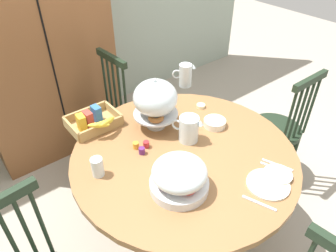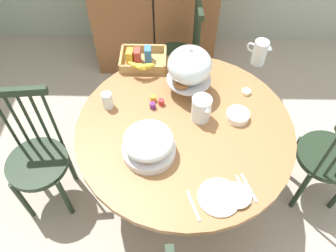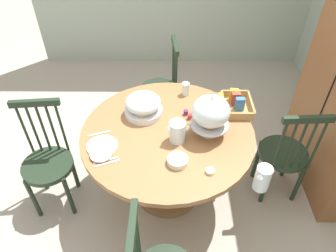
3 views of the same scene
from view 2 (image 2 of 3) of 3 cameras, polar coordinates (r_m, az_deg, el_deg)
ground_plane at (r=2.65m, az=3.52°, el=-9.70°), size 10.00×10.00×0.00m
dining_table at (r=2.17m, az=2.64°, el=-3.21°), size 1.30×1.30×0.74m
windsor_chair_near_window at (r=2.89m, az=1.79°, el=11.31°), size 0.40×0.40×0.97m
windsor_chair_by_cabinet at (r=2.37m, az=-21.07°, el=-5.38°), size 0.40×0.40×0.97m
windsor_chair_far_side at (r=2.46m, az=25.40°, el=-5.03°), size 0.40×0.40×0.97m
pastry_stand_with_dome at (r=2.08m, az=3.63°, el=9.92°), size 0.28×0.28×0.34m
fruit_platter_covered at (r=1.84m, az=-3.29°, el=-2.98°), size 0.30×0.30×0.18m
orange_juice_pitcher at (r=2.01m, az=5.58°, el=2.80°), size 0.12×0.19×0.16m
milk_pitcher at (r=2.44m, az=15.13°, el=11.74°), size 0.16×0.13×0.18m
cereal_basket at (r=2.37m, az=-4.45°, el=11.07°), size 0.32×0.30×0.12m
china_plate_large at (r=1.78m, az=8.56°, el=-11.75°), size 0.22×0.22×0.01m
china_plate_small at (r=1.79m, az=11.50°, el=-11.33°), size 0.15×0.15×0.01m
cereal_bowl at (r=2.08m, az=11.64°, el=1.72°), size 0.14×0.14×0.04m
drinking_glass at (r=2.11m, az=-10.14°, el=4.27°), size 0.06×0.06×0.11m
butter_dish at (r=2.24m, az=13.02°, el=5.62°), size 0.06×0.06×0.02m
jam_jar_strawberry at (r=2.11m, az=-1.12°, el=4.04°), size 0.04×0.04×0.04m
jam_jar_apricot at (r=2.14m, az=-2.51°, el=4.66°), size 0.04×0.04×0.04m
jam_jar_grape at (r=2.10m, az=-2.59°, el=3.44°), size 0.04×0.04×0.04m
table_knife at (r=1.82m, az=12.60°, el=-10.36°), size 0.07×0.16×0.01m
dinner_fork at (r=1.84m, az=13.44°, el=-10.06°), size 0.07×0.16×0.01m
soup_spoon at (r=1.75m, az=4.28°, el=-13.22°), size 0.07×0.16×0.01m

